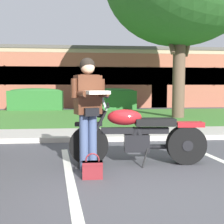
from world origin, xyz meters
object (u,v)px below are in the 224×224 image
object	(u,v)px
motorcycle	(143,135)
hedge_left	(36,99)
brick_building	(80,79)
handbag	(93,168)
hedge_center_left	(113,99)
rider_person	(88,104)

from	to	relation	value
motorcycle	hedge_left	size ratio (longest dim) A/B	0.78
brick_building	handbag	bearing A→B (deg)	-88.20
hedge_center_left	rider_person	bearing A→B (deg)	-97.48
rider_person	hedge_center_left	xyz separation A→B (m)	(1.45, 11.03, -0.36)
motorcycle	handbag	world-z (taller)	motorcycle
hedge_left	handbag	bearing A→B (deg)	-76.30
rider_person	motorcycle	bearing A→B (deg)	14.55
hedge_center_left	brick_building	bearing A→B (deg)	106.69
handbag	brick_building	world-z (taller)	brick_building
hedge_center_left	brick_building	distance (m)	6.97
motorcycle	brick_building	xyz separation A→B (m)	(-1.40, 17.36, 1.43)
hedge_center_left	motorcycle	bearing A→B (deg)	-93.00
handbag	hedge_left	bearing A→B (deg)	103.70
rider_person	brick_building	distance (m)	17.62
handbag	motorcycle	bearing A→B (deg)	37.85
motorcycle	handbag	size ratio (longest dim) A/B	6.23
rider_person	hedge_left	size ratio (longest dim) A/B	0.60
handbag	brick_building	size ratio (longest dim) A/B	0.01
hedge_left	hedge_center_left	size ratio (longest dim) A/B	1.13
handbag	hedge_center_left	distance (m)	11.54
handbag	hedge_center_left	size ratio (longest dim) A/B	0.14
rider_person	hedge_center_left	size ratio (longest dim) A/B	0.67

